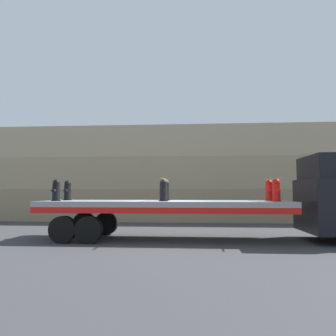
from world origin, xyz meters
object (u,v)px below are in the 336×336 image
Objects in this scene: fire_hydrant_black_near_1 at (163,190)px; fire_hydrant_red_far_2 at (269,191)px; flatbed_trailer at (150,208)px; fire_hydrant_black_near_0 at (56,190)px; fire_hydrant_red_near_2 at (276,190)px; fire_hydrant_black_far_0 at (68,191)px; fire_hydrant_black_far_1 at (166,191)px.

fire_hydrant_red_far_2 is (3.85, 1.06, 0.00)m from fire_hydrant_black_near_1.
fire_hydrant_red_far_2 reaches higher than flatbed_trailer.
fire_hydrant_red_near_2 is (7.69, 0.00, 0.00)m from fire_hydrant_black_near_0.
fire_hydrant_red_far_2 is (4.39, 0.53, 0.64)m from flatbed_trailer.
fire_hydrant_black_far_0 is 1.00× the size of fire_hydrant_black_far_1.
fire_hydrant_black_near_0 is at bearing -172.14° from fire_hydrant_red_far_2.
fire_hydrant_black_near_1 is at bearing -90.00° from fire_hydrant_black_far_1.
fire_hydrant_black_far_1 is at bearing 44.44° from flatbed_trailer.
fire_hydrant_black_near_1 is at bearing -44.44° from flatbed_trailer.
fire_hydrant_red_far_2 is at bearing 0.00° from fire_hydrant_black_far_0.
fire_hydrant_black_near_0 is 3.99m from fire_hydrant_black_far_1.
fire_hydrant_black_near_1 is at bearing -164.56° from fire_hydrant_red_far_2.
fire_hydrant_black_far_0 is 7.69m from fire_hydrant_red_far_2.
fire_hydrant_black_near_0 and fire_hydrant_red_near_2 have the same top height.
fire_hydrant_black_near_0 is 7.69m from fire_hydrant_red_near_2.
fire_hydrant_black_near_1 is 1.00× the size of fire_hydrant_black_far_1.
fire_hydrant_black_far_0 is 7.77m from fire_hydrant_red_near_2.
fire_hydrant_black_near_0 is (-3.30, -0.53, 0.64)m from flatbed_trailer.
fire_hydrant_black_near_0 is at bearing -170.87° from flatbed_trailer.
fire_hydrant_black_far_0 is 3.85m from fire_hydrant_black_far_1.
fire_hydrant_red_far_2 is at bearing 15.44° from fire_hydrant_black_near_1.
fire_hydrant_black_far_0 is at bearing 172.14° from fire_hydrant_red_near_2.
fire_hydrant_red_near_2 reaches higher than flatbed_trailer.
fire_hydrant_black_far_0 is at bearing 180.00° from fire_hydrant_red_far_2.
fire_hydrant_black_near_0 reaches higher than flatbed_trailer.
fire_hydrant_black_far_1 is at bearing 15.44° from fire_hydrant_black_near_0.
fire_hydrant_black_near_0 is 3.85m from fire_hydrant_black_near_1.
fire_hydrant_black_near_1 is 1.00× the size of fire_hydrant_red_far_2.
fire_hydrant_black_far_0 is at bearing 164.56° from fire_hydrant_black_near_1.
fire_hydrant_black_near_0 is at bearing -90.00° from fire_hydrant_black_far_0.
fire_hydrant_black_far_0 is (0.00, 1.06, 0.00)m from fire_hydrant_black_near_0.
fire_hydrant_black_far_0 and fire_hydrant_red_near_2 have the same top height.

